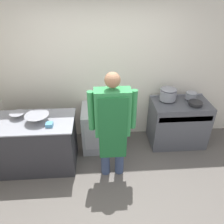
# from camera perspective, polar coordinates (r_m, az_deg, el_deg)

# --- Properties ---
(ground_plane) EXTENTS (14.00, 14.00, 0.00)m
(ground_plane) POSITION_cam_1_polar(r_m,az_deg,el_deg) (3.38, -0.34, -22.54)
(ground_plane) COLOR #5B5651
(wall_back) EXTENTS (8.00, 0.05, 2.70)m
(wall_back) POSITION_cam_1_polar(r_m,az_deg,el_deg) (3.95, -2.01, 10.71)
(wall_back) COLOR silver
(wall_back) RESTS_ON ground_plane
(prep_counter) EXTENTS (1.35, 0.73, 0.88)m
(prep_counter) POSITION_cam_1_polar(r_m,az_deg,el_deg) (3.81, -19.53, -7.81)
(prep_counter) COLOR #2D2D33
(prep_counter) RESTS_ON ground_plane
(stove) EXTENTS (1.02, 0.62, 0.88)m
(stove) POSITION_cam_1_polar(r_m,az_deg,el_deg) (4.29, 16.81, -2.72)
(stove) COLOR #4C4F56
(stove) RESTS_ON ground_plane
(fridge_unit) EXTENTS (0.71, 0.67, 0.79)m
(fridge_unit) POSITION_cam_1_polar(r_m,az_deg,el_deg) (4.05, -2.64, -4.05)
(fridge_unit) COLOR #A8ADB2
(fridge_unit) RESTS_ON ground_plane
(person_cook) EXTENTS (0.68, 0.24, 1.74)m
(person_cook) POSITION_cam_1_polar(r_m,az_deg,el_deg) (3.11, 0.12, -2.59)
(person_cook) COLOR #38476B
(person_cook) RESTS_ON ground_plane
(mixing_bowl) EXTENTS (0.36, 0.36, 0.12)m
(mixing_bowl) POSITION_cam_1_polar(r_m,az_deg,el_deg) (3.48, -18.92, -1.54)
(mixing_bowl) COLOR gray
(mixing_bowl) RESTS_ON prep_counter
(small_bowl) EXTENTS (0.23, 0.23, 0.08)m
(small_bowl) POSITION_cam_1_polar(r_m,az_deg,el_deg) (3.70, -23.40, -0.77)
(small_bowl) COLOR gray
(small_bowl) RESTS_ON prep_counter
(plastic_tub) EXTENTS (0.10, 0.10, 0.06)m
(plastic_tub) POSITION_cam_1_polar(r_m,az_deg,el_deg) (3.33, -16.04, -3.19)
(plastic_tub) COLOR teal
(plastic_tub) RESTS_ON prep_counter
(stock_pot) EXTENTS (0.29, 0.29, 0.23)m
(stock_pot) POSITION_cam_1_polar(r_m,az_deg,el_deg) (4.03, 14.45, 4.67)
(stock_pot) COLOR gray
(stock_pot) RESTS_ON stove
(saute_pan) EXTENTS (0.24, 0.24, 0.05)m
(saute_pan) POSITION_cam_1_polar(r_m,az_deg,el_deg) (4.05, 20.98, 2.19)
(saute_pan) COLOR #262628
(saute_pan) RESTS_ON stove
(sauce_pot) EXTENTS (0.20, 0.20, 0.14)m
(sauce_pot) POSITION_cam_1_polar(r_m,az_deg,el_deg) (4.20, 19.99, 4.14)
(sauce_pot) COLOR gray
(sauce_pot) RESTS_ON stove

